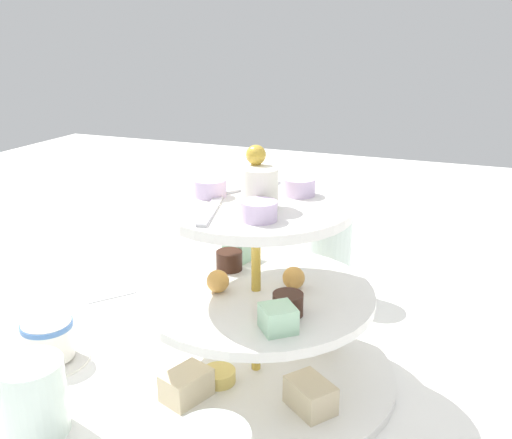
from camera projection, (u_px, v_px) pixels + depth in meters
The scene contains 6 objects.
ground_plane at pixel (256, 376), 0.64m from camera, with size 2.40×2.40×0.00m, color white.
tiered_serving_stand at pixel (256, 312), 0.62m from camera, with size 0.31×0.31×0.26m.
water_glass_tall_right at pixel (328, 257), 0.82m from camera, with size 0.07×0.07×0.12m, color silver.
water_glass_short_left at pixel (33, 398), 0.54m from camera, with size 0.06×0.06×0.08m, color silver.
teacup_with_saucer at pixel (49, 342), 0.67m from camera, with size 0.09×0.09×0.05m.
butter_knife_right at pixel (144, 288), 0.86m from camera, with size 0.17×0.01×0.00m, color silver.
Camera 1 is at (0.52, 0.21, 0.37)m, focal length 40.35 mm.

